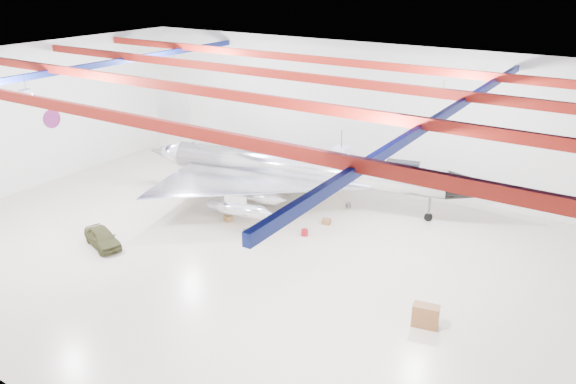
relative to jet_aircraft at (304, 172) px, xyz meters
The scene contains 17 objects.
floor 8.58m from the jet_aircraft, 88.46° to the right, with size 40.00×40.00×0.00m, color beige.
wall_back 7.43m from the jet_aircraft, 88.14° to the left, with size 40.00×40.00×0.00m, color silver.
wall_left 21.62m from the jet_aircraft, 157.47° to the right, with size 30.00×30.00×0.00m, color silver.
ceiling 11.82m from the jet_aircraft, 88.46° to the right, with size 40.00×40.00×0.00m, color #0A0F38.
ceiling_structure 11.34m from the jet_aircraft, 88.46° to the right, with size 39.50×29.50×1.08m.
wall_roundel 20.82m from the jet_aircraft, 162.53° to the right, with size 1.50×1.50×0.10m, color #B21414.
jet_aircraft is the anchor object (origin of this frame).
jeep 14.52m from the jet_aircraft, 119.18° to the right, with size 1.39×3.46×1.18m, color #3C3E1F.
desk 16.24m from the jet_aircraft, 37.25° to the right, with size 1.26×0.63×1.16m, color brown.
crate_ply 6.48m from the jet_aircraft, 117.10° to the right, with size 0.59×0.47×0.41m, color olive.
toolbox_red 2.35m from the jet_aircraft, 77.21° to the right, with size 0.41×0.33×0.29m, color maroon.
engine_drum 6.97m from the jet_aircraft, 92.87° to the right, with size 0.50×0.50×0.45m, color #59595B.
parts_bin 4.47m from the jet_aircraft, 34.73° to the right, with size 0.55×0.44×0.38m, color olive.
crate_small 7.93m from the jet_aircraft, behind, with size 0.37×0.29×0.26m, color #59595B.
tool_chest 5.74m from the jet_aircraft, 57.97° to the right, with size 0.45×0.45×0.41m, color maroon.
oil_barrel 5.00m from the jet_aircraft, 116.06° to the right, with size 0.56×0.45×0.39m, color olive.
spares_box 4.04m from the jet_aircraft, 21.43° to the left, with size 0.38×0.38×0.34m, color #59595B.
Camera 1 is at (19.43, -24.39, 16.27)m, focal length 35.00 mm.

